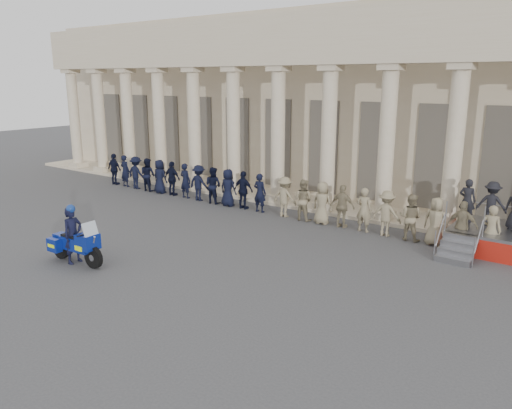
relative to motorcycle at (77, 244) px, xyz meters
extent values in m
plane|color=#404042|center=(2.06, 2.29, -0.64)|extent=(90.00, 90.00, 0.00)
cube|color=#C5B293|center=(2.06, 17.29, 3.86)|extent=(40.00, 10.00, 9.00)
cube|color=#C5B293|center=(2.06, 11.09, -0.57)|extent=(40.00, 2.60, 0.15)
cube|color=#C5B293|center=(2.06, 10.29, 6.15)|extent=(35.80, 1.00, 1.00)
cube|color=#C5B293|center=(2.06, 10.29, 7.25)|extent=(35.80, 1.00, 1.20)
cube|color=#C5B293|center=(-14.84, 10.29, -0.34)|extent=(0.90, 0.90, 0.30)
cylinder|color=#C5B293|center=(-14.84, 10.29, 2.61)|extent=(0.64, 0.64, 5.60)
cube|color=#C5B293|center=(-14.84, 10.29, 5.53)|extent=(0.85, 0.85, 0.24)
cube|color=#C5B293|center=(-12.24, 10.29, -0.34)|extent=(0.90, 0.90, 0.30)
cylinder|color=#C5B293|center=(-12.24, 10.29, 2.61)|extent=(0.64, 0.64, 5.60)
cube|color=#C5B293|center=(-12.24, 10.29, 5.53)|extent=(0.85, 0.85, 0.24)
cube|color=#C5B293|center=(-9.64, 10.29, -0.34)|extent=(0.90, 0.90, 0.30)
cylinder|color=#C5B293|center=(-9.64, 10.29, 2.61)|extent=(0.64, 0.64, 5.60)
cube|color=#C5B293|center=(-9.64, 10.29, 5.53)|extent=(0.85, 0.85, 0.24)
cube|color=#C5B293|center=(-7.04, 10.29, -0.34)|extent=(0.90, 0.90, 0.30)
cylinder|color=#C5B293|center=(-7.04, 10.29, 2.61)|extent=(0.64, 0.64, 5.60)
cube|color=#C5B293|center=(-7.04, 10.29, 5.53)|extent=(0.85, 0.85, 0.24)
cube|color=#C5B293|center=(-4.44, 10.29, -0.34)|extent=(0.90, 0.90, 0.30)
cylinder|color=#C5B293|center=(-4.44, 10.29, 2.61)|extent=(0.64, 0.64, 5.60)
cube|color=#C5B293|center=(-4.44, 10.29, 5.53)|extent=(0.85, 0.85, 0.24)
cube|color=#C5B293|center=(-1.84, 10.29, -0.34)|extent=(0.90, 0.90, 0.30)
cylinder|color=#C5B293|center=(-1.84, 10.29, 2.61)|extent=(0.64, 0.64, 5.60)
cube|color=#C5B293|center=(-1.84, 10.29, 5.53)|extent=(0.85, 0.85, 0.24)
cube|color=#C5B293|center=(0.76, 10.29, -0.34)|extent=(0.90, 0.90, 0.30)
cylinder|color=#C5B293|center=(0.76, 10.29, 2.61)|extent=(0.64, 0.64, 5.60)
cube|color=#C5B293|center=(0.76, 10.29, 5.53)|extent=(0.85, 0.85, 0.24)
cube|color=#C5B293|center=(3.36, 10.29, -0.34)|extent=(0.90, 0.90, 0.30)
cylinder|color=#C5B293|center=(3.36, 10.29, 2.61)|extent=(0.64, 0.64, 5.60)
cube|color=#C5B293|center=(3.36, 10.29, 5.53)|extent=(0.85, 0.85, 0.24)
cube|color=#C5B293|center=(5.96, 10.29, -0.34)|extent=(0.90, 0.90, 0.30)
cylinder|color=#C5B293|center=(5.96, 10.29, 2.61)|extent=(0.64, 0.64, 5.60)
cube|color=#C5B293|center=(5.96, 10.29, 5.53)|extent=(0.85, 0.85, 0.24)
cube|color=#C5B293|center=(8.56, 10.29, -0.34)|extent=(0.90, 0.90, 0.30)
cylinder|color=#C5B293|center=(8.56, 10.29, 2.61)|extent=(0.64, 0.64, 5.60)
cube|color=#C5B293|center=(8.56, 10.29, 5.53)|extent=(0.85, 0.85, 0.24)
cube|color=black|center=(-13.54, 12.31, 1.91)|extent=(1.30, 0.12, 4.20)
cube|color=black|center=(-10.94, 12.31, 1.91)|extent=(1.30, 0.12, 4.20)
cube|color=black|center=(-8.34, 12.31, 1.91)|extent=(1.30, 0.12, 4.20)
cube|color=black|center=(-5.74, 12.31, 1.91)|extent=(1.30, 0.12, 4.20)
cube|color=black|center=(-3.14, 12.31, 1.91)|extent=(1.30, 0.12, 4.20)
cube|color=black|center=(-0.54, 12.31, 1.91)|extent=(1.30, 0.12, 4.20)
cube|color=black|center=(2.06, 12.31, 1.91)|extent=(1.30, 0.12, 4.20)
cube|color=black|center=(4.66, 12.31, 1.91)|extent=(1.30, 0.12, 4.20)
cube|color=black|center=(7.26, 12.31, 1.91)|extent=(1.30, 0.12, 4.20)
cube|color=black|center=(9.86, 12.31, 1.91)|extent=(1.30, 0.12, 4.20)
imported|color=black|center=(-8.96, 8.58, 0.22)|extent=(1.01, 0.42, 1.73)
imported|color=black|center=(-8.06, 8.58, 0.22)|extent=(0.63, 0.41, 1.73)
imported|color=black|center=(-7.15, 8.58, 0.22)|extent=(1.12, 0.64, 1.73)
imported|color=black|center=(-6.25, 8.58, 0.22)|extent=(0.84, 0.65, 1.73)
imported|color=black|center=(-5.35, 8.58, 0.22)|extent=(0.84, 0.55, 1.73)
imported|color=black|center=(-4.44, 8.58, 0.22)|extent=(1.01, 0.42, 1.73)
imported|color=black|center=(-3.54, 8.58, 0.22)|extent=(0.63, 0.41, 1.73)
imported|color=black|center=(-2.63, 8.58, 0.22)|extent=(1.12, 0.64, 1.73)
imported|color=black|center=(-1.73, 8.58, 0.22)|extent=(0.84, 0.65, 1.73)
imported|color=black|center=(-0.82, 8.58, 0.22)|extent=(0.84, 0.55, 1.73)
imported|color=black|center=(0.08, 8.58, 0.22)|extent=(1.01, 0.42, 1.73)
imported|color=black|center=(0.99, 8.58, 0.22)|extent=(0.63, 0.41, 1.73)
imported|color=gray|center=(2.29, 8.58, 0.22)|extent=(1.12, 0.64, 1.73)
imported|color=gray|center=(3.19, 8.58, 0.22)|extent=(0.84, 0.65, 1.73)
imported|color=gray|center=(4.10, 8.58, 0.22)|extent=(0.84, 0.55, 1.73)
imported|color=gray|center=(5.00, 8.58, 0.22)|extent=(1.01, 0.42, 1.73)
imported|color=gray|center=(5.91, 8.58, 0.22)|extent=(0.63, 0.41, 1.73)
imported|color=gray|center=(6.81, 8.58, 0.22)|extent=(1.12, 0.64, 1.73)
imported|color=gray|center=(7.72, 8.58, 0.22)|extent=(0.84, 0.65, 1.73)
imported|color=gray|center=(8.62, 8.58, 0.22)|extent=(0.84, 0.55, 1.73)
imported|color=gray|center=(9.52, 8.58, 0.22)|extent=(1.01, 0.42, 1.73)
imported|color=gray|center=(10.43, 8.58, 0.22)|extent=(0.63, 0.41, 1.73)
cube|color=#A9180D|center=(10.98, 7.99, -0.31)|extent=(3.80, 0.04, 0.67)
cube|color=#A9180D|center=(9.10, 9.33, -0.31)|extent=(0.04, 2.71, 0.67)
cube|color=gray|center=(9.68, 7.07, -0.54)|extent=(1.10, 0.28, 0.19)
cube|color=gray|center=(9.68, 7.35, -0.35)|extent=(1.10, 0.28, 0.19)
cube|color=gray|center=(9.68, 7.63, -0.16)|extent=(1.10, 0.28, 0.19)
cube|color=gray|center=(9.68, 7.91, 0.03)|extent=(1.10, 0.28, 0.19)
imported|color=black|center=(9.38, 9.53, 0.91)|extent=(0.57, 0.37, 1.56)
imported|color=black|center=(10.18, 9.53, 0.91)|extent=(1.01, 0.58, 1.56)
cylinder|color=black|center=(0.78, 0.04, -0.29)|extent=(0.71, 0.19, 0.70)
cylinder|color=black|center=(-0.82, -0.05, -0.29)|extent=(0.71, 0.19, 0.70)
cube|color=navy|center=(0.03, 0.00, 0.02)|extent=(1.25, 0.51, 0.41)
cube|color=navy|center=(0.57, 0.03, 0.19)|extent=(0.62, 0.59, 0.48)
cube|color=silver|center=(0.57, 0.03, -0.05)|extent=(0.25, 0.33, 0.13)
cube|color=#B2BFCC|center=(0.75, 0.04, 0.56)|extent=(0.25, 0.50, 0.57)
cube|color=black|center=(-0.18, -0.01, 0.23)|extent=(0.71, 0.40, 0.11)
cube|color=navy|center=(-0.77, -0.04, 0.11)|extent=(0.39, 0.38, 0.23)
cube|color=navy|center=(-0.64, -0.38, -0.05)|extent=(0.49, 0.26, 0.43)
cube|color=#E3FC0D|center=(-0.64, -0.38, -0.05)|extent=(0.33, 0.27, 0.11)
cube|color=navy|center=(-0.68, 0.30, -0.05)|extent=(0.49, 0.26, 0.43)
cube|color=#E3FC0D|center=(-0.68, 0.30, -0.05)|extent=(0.33, 0.27, 0.11)
cylinder|color=silver|center=(-0.51, 0.23, -0.32)|extent=(0.65, 0.14, 0.11)
cylinder|color=black|center=(0.57, 0.03, 0.45)|extent=(0.08, 0.75, 0.04)
imported|color=black|center=(-0.13, -0.01, 0.28)|extent=(0.47, 0.69, 1.83)
sphere|color=navy|center=(-0.13, -0.01, 1.14)|extent=(0.28, 0.28, 0.28)
camera|label=1|loc=(13.49, -8.73, 5.11)|focal=35.00mm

